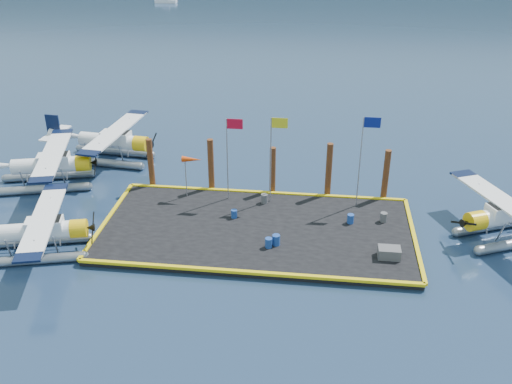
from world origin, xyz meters
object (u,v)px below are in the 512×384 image
seaplane_a (40,233)px  crate (389,253)px  seaplane_b (49,167)px  drum_3 (269,243)px  drum_2 (350,219)px  seaplane_d (509,218)px  windsock (192,160)px  seaplane_c (112,143)px  flagpole_red (230,147)px  drum_0 (234,214)px  piling_1 (211,166)px  piling_3 (329,172)px  piling_2 (273,172)px  drum_1 (276,240)px  piling_0 (151,165)px  drum_4 (384,217)px  drum_5 (264,199)px  piling_4 (386,177)px  flagpole_yellow (274,147)px  flagpole_blue (364,149)px

seaplane_a → crate: 21.00m
seaplane_b → drum_3: (17.23, -7.20, -0.83)m
seaplane_a → drum_2: bearing=91.3°
seaplane_d → windsock: seaplane_d is taller
seaplane_c → flagpole_red: bearing=66.0°
drum_0 → piling_1: (-2.34, 4.26, 1.41)m
flagpole_red → windsock: flagpole_red is taller
seaplane_d → piling_3: 12.10m
drum_3 → piling_2: 7.73m
seaplane_c → flagpole_red: flagpole_red is taller
seaplane_b → piling_2: bearing=76.4°
drum_1 → flagpole_red: flagpole_red is taller
drum_1 → piling_1: (-5.42, 7.28, 1.36)m
seaplane_d → piling_3: bearing=46.0°
piling_0 → seaplane_d: bearing=-9.7°
drum_4 → seaplane_c: bearing=159.0°
windsock → drum_5: bearing=-3.8°
piling_4 → drum_5: bearing=-167.0°
crate → piling_4: (0.30, 7.87, 1.27)m
seaplane_c → piling_2: piling_2 is taller
drum_3 → piling_4: size_ratio=0.16×
flagpole_yellow → flagpole_blue: 6.00m
seaplane_a → windsock: windsock is taller
seaplane_c → drum_1: bearing=56.5°
seaplane_a → piling_1: (8.73, 9.38, 0.66)m
piling_2 → flagpole_yellow: bearing=-82.8°
flagpole_red → windsock: (-2.73, 0.00, -1.17)m
drum_1 → windsock: windsock is taller
flagpole_yellow → piling_1: 5.52m
piling_4 → seaplane_b: bearing=-179.0°
drum_5 → piling_2: 2.30m
flagpole_yellow → piling_3: (3.80, 1.60, -2.36)m
seaplane_a → seaplane_b: 9.62m
flagpole_red → crate: bearing=-30.9°
drum_1 → drum_0: bearing=135.6°
drum_2 → drum_4: (2.17, 0.46, 0.01)m
seaplane_b → drum_3: seaplane_b is taller
flagpole_yellow → piling_2: (-0.20, 1.60, -2.61)m
drum_5 → piling_3: bearing=23.9°
drum_3 → flagpole_blue: (5.70, 6.02, 3.97)m
crate → flagpole_blue: flagpole_blue is taller
seaplane_b → piling_1: size_ratio=2.38×
seaplane_a → drum_0: 12.22m
flagpole_yellow → windsock: bearing=180.0°
seaplane_c → seaplane_d: seaplane_c is taller
drum_1 → flagpole_yellow: size_ratio=0.11×
drum_4 → drum_5: 8.26m
drum_0 → flagpole_red: 4.61m
flagpole_blue → piling_0: size_ratio=1.62×
seaplane_b → drum_0: (14.58, -3.84, -0.86)m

